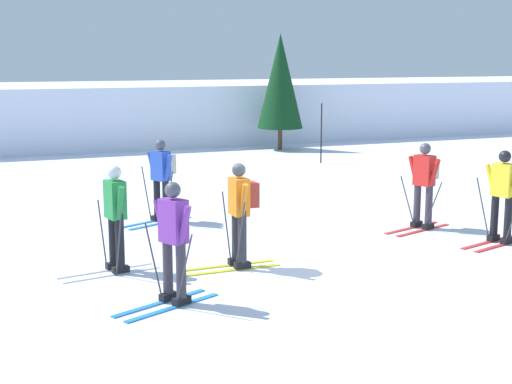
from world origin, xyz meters
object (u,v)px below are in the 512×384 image
at_px(trail_marker_pole, 321,133).
at_px(skier_green, 115,215).
at_px(skier_blue, 162,176).
at_px(skier_yellow, 502,194).
at_px(skier_purple, 173,239).
at_px(conifer_far_right, 280,81).
at_px(skier_red, 425,181).
at_px(skier_orange, 240,210).

bearing_deg(trail_marker_pole, skier_green, -131.24).
bearing_deg(skier_blue, skier_yellow, -37.59).
height_order(skier_purple, conifer_far_right, conifer_far_right).
bearing_deg(skier_yellow, skier_purple, -170.66).
relative_size(skier_red, conifer_far_right, 0.41).
xyz_separation_m(skier_red, conifer_far_right, (2.51, 12.77, 1.54)).
xyz_separation_m(skier_orange, conifer_far_right, (6.87, 14.01, 1.54)).
relative_size(skier_yellow, skier_orange, 1.00).
xyz_separation_m(skier_blue, skier_yellow, (5.28, -4.07, -0.04)).
distance_m(skier_yellow, conifer_far_right, 14.51).
distance_m(skier_yellow, trail_marker_pole, 10.69).
bearing_deg(skier_blue, trail_marker_pole, 43.03).
distance_m(skier_blue, skier_yellow, 6.66).
distance_m(skier_green, trail_marker_pole, 13.02).
bearing_deg(skier_orange, skier_purple, -137.82).
bearing_deg(trail_marker_pole, skier_yellow, -99.03).
relative_size(skier_yellow, skier_green, 1.00).
relative_size(skier_yellow, skier_purple, 1.00).
bearing_deg(skier_orange, trail_marker_pole, 57.03).
bearing_deg(skier_yellow, skier_blue, 142.41).
distance_m(skier_red, skier_green, 6.32).
relative_size(skier_blue, conifer_far_right, 0.41).
bearing_deg(conifer_far_right, skier_red, -101.11).
height_order(skier_blue, skier_yellow, same).
relative_size(skier_purple, skier_green, 1.00).
height_order(skier_blue, skier_orange, same).
bearing_deg(skier_green, skier_orange, -14.27).
relative_size(skier_orange, conifer_far_right, 0.41).
bearing_deg(skier_yellow, skier_green, 173.62).
bearing_deg(trail_marker_pole, skier_blue, -136.97).
bearing_deg(skier_orange, skier_blue, 94.45).
height_order(skier_red, conifer_far_right, conifer_far_right).
relative_size(skier_green, conifer_far_right, 0.41).
bearing_deg(skier_purple, skier_green, 103.11).
height_order(skier_purple, skier_green, same).
xyz_separation_m(skier_purple, conifer_far_right, (8.36, 15.36, 1.58)).
relative_size(skier_blue, skier_green, 1.00).
bearing_deg(skier_purple, skier_blue, 76.89).
bearing_deg(skier_green, conifer_far_right, 56.99).
distance_m(skier_blue, skier_red, 5.30).
bearing_deg(skier_purple, skier_yellow, 9.34).
xyz_separation_m(skier_red, skier_purple, (-5.85, -2.59, -0.04)).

